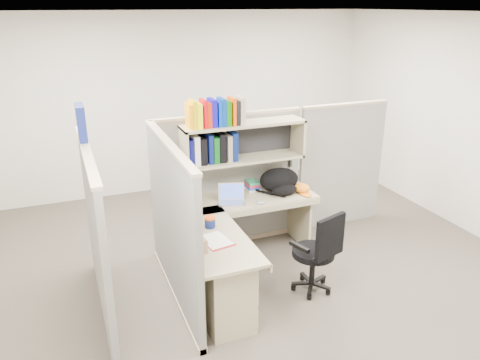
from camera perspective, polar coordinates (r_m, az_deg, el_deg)
name	(u,v)px	position (r m, az deg, el deg)	size (l,w,h in m)	color
ground	(259,279)	(5.15, 2.27, -11.98)	(6.00, 6.00, 0.00)	#343028
room_shell	(261,133)	(4.49, 2.57, 5.68)	(6.00, 6.00, 6.00)	beige
cubicle	(211,191)	(5.00, -3.53, -1.37)	(3.79, 1.84, 1.95)	#62625D
desk	(232,264)	(4.57, -0.96, -10.17)	(1.74, 1.75, 0.73)	gray
laptop	(232,195)	(5.10, -1.03, -1.78)	(0.29, 0.29, 0.21)	#AEADB1
backpack	(282,181)	(5.39, 5.08, -0.17)	(0.47, 0.36, 0.28)	black
orange_cap	(302,188)	(5.47, 7.53, -0.96)	(0.18, 0.21, 0.10)	orange
snack_canister	(210,222)	(4.59, -3.69, -5.12)	(0.11, 0.11, 0.11)	#0D1951
tissue_box	(199,242)	(4.14, -5.06, -7.57)	(0.12, 0.12, 0.19)	#9D7A59
mouse	(261,203)	(5.12, 2.55, -2.78)	(0.08, 0.06, 0.03)	#7F97B5
paper_cup	(229,189)	(5.41, -1.37, -1.10)	(0.06, 0.06, 0.09)	white
book_stack	(252,185)	(5.51, 1.48, -0.62)	(0.15, 0.21, 0.10)	gray
loose_paper	(216,240)	(4.37, -2.98, -7.31)	(0.23, 0.30, 0.00)	white
task_chair	(316,264)	(4.85, 9.20, -10.10)	(0.52, 0.48, 0.90)	black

